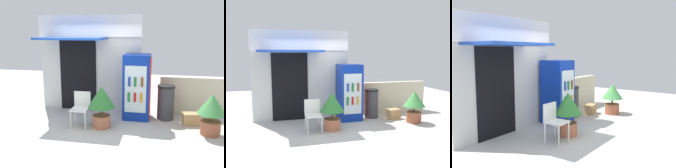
# 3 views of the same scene
# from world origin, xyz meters

# --- Properties ---
(ground) EXTENTS (16.00, 16.00, 0.00)m
(ground) POSITION_xyz_m (0.00, 0.00, 0.00)
(ground) COLOR beige
(storefront_building) EXTENTS (2.96, 1.31, 2.78)m
(storefront_building) POSITION_xyz_m (-0.30, 1.59, 1.46)
(storefront_building) COLOR silver
(storefront_building) RESTS_ON ground
(drink_cooler) EXTENTS (0.70, 0.74, 1.72)m
(drink_cooler) POSITION_xyz_m (1.14, 1.05, 0.86)
(drink_cooler) COLOR #0C2D9E
(drink_cooler) RESTS_ON ground
(plastic_chair) EXTENTS (0.42, 0.42, 0.84)m
(plastic_chair) POSITION_xyz_m (-0.14, 0.21, 0.50)
(plastic_chair) COLOR silver
(plastic_chair) RESTS_ON ground
(potted_plant_near_shop) EXTENTS (0.65, 0.65, 1.02)m
(potted_plant_near_shop) POSITION_xyz_m (0.38, 0.19, 0.64)
(potted_plant_near_shop) COLOR #BC6B4C
(potted_plant_near_shop) RESTS_ON ground
(potted_plant_curbside) EXTENTS (0.63, 0.63, 0.95)m
(potted_plant_curbside) POSITION_xyz_m (2.90, 0.24, 0.58)
(potted_plant_curbside) COLOR #995138
(potted_plant_curbside) RESTS_ON ground
(trash_bin) EXTENTS (0.46, 0.46, 0.92)m
(trash_bin) POSITION_xyz_m (1.90, 1.10, 0.46)
(trash_bin) COLOR #38383D
(trash_bin) RESTS_ON ground
(stone_boundary_wall) EXTENTS (2.40, 0.22, 1.06)m
(stone_boundary_wall) POSITION_xyz_m (2.93, 1.63, 0.53)
(stone_boundary_wall) COLOR beige
(stone_boundary_wall) RESTS_ON ground
(cardboard_box) EXTENTS (0.45, 0.35, 0.30)m
(cardboard_box) POSITION_xyz_m (2.53, 0.80, 0.15)
(cardboard_box) COLOR tan
(cardboard_box) RESTS_ON ground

